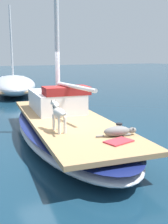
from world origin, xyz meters
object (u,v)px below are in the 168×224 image
(dog_white, at_px, (58,113))
(moored_boat_far_astern, at_px, (13,85))
(deck_winch, at_px, (119,128))
(deck_towel, at_px, (119,141))
(sailboat_main, at_px, (67,129))
(dog_grey, at_px, (118,131))

(dog_white, height_order, moored_boat_far_astern, moored_boat_far_astern)
(deck_winch, distance_m, deck_towel, 0.75)
(sailboat_main, xyz_separation_m, dog_white, (-0.77, -1.15, 0.75))
(sailboat_main, height_order, deck_winch, deck_winch)
(dog_grey, bearing_deg, moored_boat_far_astern, 84.65)
(deck_winch, bearing_deg, moored_boat_far_astern, 85.43)
(sailboat_main, distance_m, deck_winch, 2.00)
(deck_winch, distance_m, moored_boat_far_astern, 12.50)
(dog_grey, height_order, moored_boat_far_astern, moored_boat_far_astern)
(dog_grey, bearing_deg, deck_winch, 50.50)
(sailboat_main, distance_m, deck_towel, 2.53)
(deck_winch, relative_size, moored_boat_far_astern, 0.03)
(dog_grey, relative_size, dog_white, 1.01)
(sailboat_main, xyz_separation_m, moored_boat_far_astern, (1.40, 10.55, 0.25))
(moored_boat_far_astern, bearing_deg, sailboat_main, -97.56)
(dog_grey, distance_m, moored_boat_far_astern, 12.75)
(deck_winch, relative_size, deck_towel, 0.38)
(sailboat_main, xyz_separation_m, deck_winch, (0.40, -1.92, 0.42))
(dog_white, bearing_deg, deck_winch, -33.12)
(dog_white, height_order, deck_winch, dog_white)
(dog_grey, height_order, deck_winch, dog_grey)
(dog_white, distance_m, moored_boat_far_astern, 11.91)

